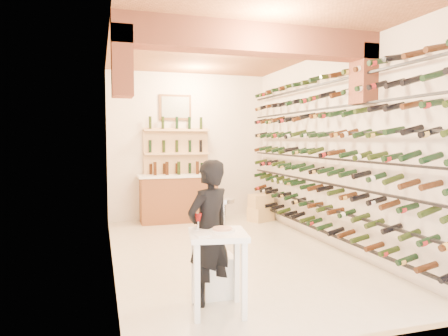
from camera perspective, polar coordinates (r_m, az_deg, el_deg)
name	(u,v)px	position (r m, az deg, el deg)	size (l,w,h in m)	color
ground	(230,253)	(6.54, 0.78, -11.62)	(6.00, 6.00, 0.00)	beige
room_shell	(235,105)	(6.07, 1.55, 8.64)	(3.52, 6.02, 3.21)	beige
wine_rack	(319,152)	(6.92, 12.98, 2.14)	(0.32, 5.70, 2.56)	black
back_counter	(179,197)	(8.88, -6.27, -3.97)	(1.70, 0.62, 1.29)	brown
back_shelving	(176,166)	(9.05, -6.58, 0.22)	(1.40, 0.31, 2.73)	tan
tasting_table	(218,246)	(4.26, -0.89, -10.75)	(0.65, 0.65, 1.00)	white
white_stool	(218,275)	(4.81, -0.86, -14.59)	(0.36, 0.36, 0.45)	white
person	(209,232)	(4.46, -2.09, -8.80)	(0.56, 0.37, 1.55)	black
chrome_barstool	(224,217)	(7.09, -0.06, -6.77)	(0.39, 0.39, 0.75)	silver
crate_lower	(261,214)	(8.98, 5.08, -6.34)	(0.50, 0.35, 0.30)	#DCB878
crate_upper	(261,201)	(8.94, 5.09, -4.52)	(0.47, 0.32, 0.27)	#DCB878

